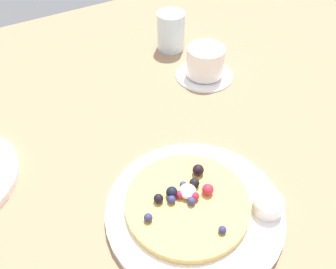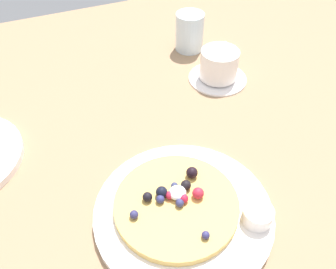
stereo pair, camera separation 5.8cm
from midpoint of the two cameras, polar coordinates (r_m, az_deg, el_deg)
name	(u,v)px [view 2 (the right image)]	position (r cm, az deg, el deg)	size (l,w,h in cm)	color
ground_plane	(135,163)	(65.47, -2.76, -4.67)	(169.10, 125.01, 3.00)	#987757
pancake_plate	(183,212)	(56.67, 5.42, -12.39)	(27.54, 27.54, 1.38)	white
pancake_with_berries	(176,204)	(55.70, 4.36, -11.06)	(19.19, 19.19, 3.16)	#E0B259
syrup_ramekin	(258,215)	(56.17, 17.01, -12.30)	(4.55, 4.55, 2.51)	white
coffee_saucer	(217,78)	(83.09, 9.88, 8.83)	(13.06, 13.06, 0.80)	white
coffee_cup	(219,63)	(81.15, 10.23, 11.02)	(9.25, 10.02, 6.41)	white
water_glass	(190,32)	(91.19, 5.32, 15.90)	(6.85, 6.85, 9.23)	silver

